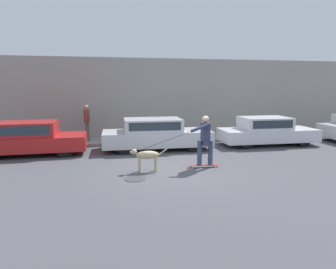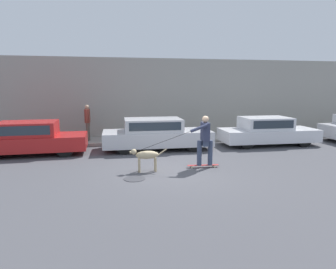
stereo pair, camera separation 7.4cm
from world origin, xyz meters
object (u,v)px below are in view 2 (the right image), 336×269
object	(u,v)px
skateboarder	(205,138)
parked_car_2	(267,132)
dog	(146,156)
parked_car_1	(156,134)
pedestrian_with_bag	(88,121)
parked_car_0	(31,139)

from	to	relation	value
skateboarder	parked_car_2	bearing A→B (deg)	-137.22
parked_car_2	dog	world-z (taller)	parked_car_2
parked_car_1	pedestrian_with_bag	world-z (taller)	pedestrian_with_bag
parked_car_0	pedestrian_with_bag	bearing A→B (deg)	41.62
parked_car_2	pedestrian_with_bag	distance (m)	8.39
parked_car_0	dog	distance (m)	5.32
parked_car_0	skateboarder	world-z (taller)	skateboarder
pedestrian_with_bag	skateboarder	bearing A→B (deg)	-46.86
parked_car_1	parked_car_2	world-z (taller)	parked_car_1
parked_car_2	parked_car_0	bearing A→B (deg)	-178.62
skateboarder	dog	bearing A→B (deg)	8.04
parked_car_2	dog	size ratio (longest dim) A/B	3.76
skateboarder	parked_car_0	bearing A→B (deg)	-22.82
parked_car_1	parked_car_2	bearing A→B (deg)	1.53
parked_car_2	pedestrian_with_bag	bearing A→B (deg)	168.38
skateboarder	pedestrian_with_bag	xyz separation A→B (m)	(-4.08, 5.08, 0.10)
parked_car_1	dog	world-z (taller)	parked_car_1
parked_car_1	skateboarder	bearing A→B (deg)	-69.18
dog	skateboarder	bearing A→B (deg)	-174.76
parked_car_1	parked_car_2	size ratio (longest dim) A/B	1.04
dog	skateboarder	world-z (taller)	skateboarder
skateboarder	pedestrian_with_bag	world-z (taller)	pedestrian_with_bag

